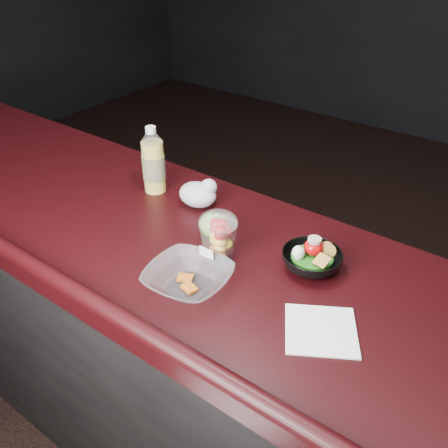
{
  "coord_description": "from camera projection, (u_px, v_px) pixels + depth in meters",
  "views": [
    {
      "loc": [
        0.74,
        -0.59,
        1.84
      ],
      "look_at": [
        0.06,
        0.33,
        1.1
      ],
      "focal_mm": 40.0,
      "sensor_mm": 36.0,
      "label": 1
    }
  ],
  "objects": [
    {
      "name": "counter",
      "position": [
        205.0,
        369.0,
        1.69
      ],
      "size": [
        4.06,
        0.71,
        1.02
      ],
      "color": "black",
      "rests_on": "ground"
    },
    {
      "name": "lemonade_bottle",
      "position": [
        154.0,
        165.0,
        1.64
      ],
      "size": [
        0.08,
        0.08,
        0.23
      ],
      "color": "yellow",
      "rests_on": "counter"
    },
    {
      "name": "fruit_cup",
      "position": [
        218.0,
        236.0,
        1.32
      ],
      "size": [
        0.1,
        0.1,
        0.15
      ],
      "color": "white",
      "rests_on": "counter"
    },
    {
      "name": "green_apple",
      "position": [
        213.0,
        225.0,
        1.44
      ],
      "size": [
        0.08,
        0.08,
        0.08
      ],
      "color": "#2F7D0E",
      "rests_on": "counter"
    },
    {
      "name": "plastic_bag",
      "position": [
        199.0,
        193.0,
        1.58
      ],
      "size": [
        0.13,
        0.1,
        0.09
      ],
      "color": "silver",
      "rests_on": "counter"
    },
    {
      "name": "snack_bowl",
      "position": [
        311.0,
        259.0,
        1.31
      ],
      "size": [
        0.2,
        0.2,
        0.09
      ],
      "rotation": [
        0.0,
        0.0,
        -0.36
      ],
      "color": "black",
      "rests_on": "counter"
    },
    {
      "name": "takeout_bowl",
      "position": [
        188.0,
        278.0,
        1.25
      ],
      "size": [
        0.24,
        0.24,
        0.05
      ],
      "rotation": [
        0.0,
        0.0,
        0.13
      ],
      "color": "silver",
      "rests_on": "counter"
    },
    {
      "name": "paper_napkin",
      "position": [
        321.0,
        330.0,
        1.13
      ],
      "size": [
        0.22,
        0.22,
        0.0
      ],
      "primitive_type": "cube",
      "rotation": [
        0.0,
        0.0,
        0.54
      ],
      "color": "white",
      "rests_on": "counter"
    }
  ]
}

